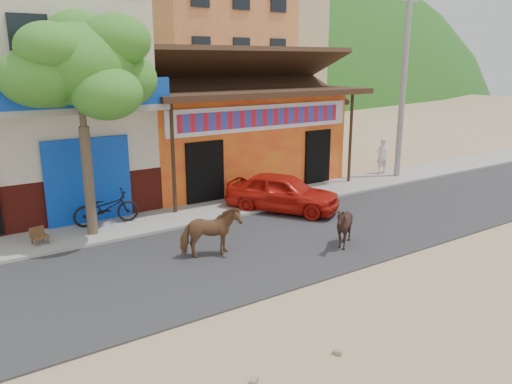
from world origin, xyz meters
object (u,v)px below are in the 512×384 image
(red_car, at_px, (283,192))
(scooter, at_px, (106,208))
(cow_tan, at_px, (211,233))
(cafe_chair_left, at_px, (39,229))
(pedestrian, at_px, (382,156))
(tree, at_px, (84,126))
(utility_pole, at_px, (404,78))
(cow_dark, at_px, (344,226))

(red_car, height_order, scooter, red_car)
(cow_tan, distance_m, cafe_chair_left, 4.64)
(red_car, xyz_separation_m, scooter, (-5.29, 1.59, -0.05))
(pedestrian, height_order, cafe_chair_left, pedestrian)
(red_car, bearing_deg, scooter, 129.40)
(tree, distance_m, cafe_chair_left, 2.95)
(scooter, bearing_deg, cow_tan, -152.68)
(red_car, distance_m, cafe_chair_left, 7.35)
(pedestrian, bearing_deg, utility_pole, 110.81)
(utility_pole, xyz_separation_m, red_car, (-6.91, -1.20, -3.45))
(utility_pole, height_order, cow_tan, utility_pole)
(tree, height_order, pedestrian, tree)
(red_car, relative_size, scooter, 1.94)
(utility_pole, relative_size, scooter, 4.22)
(utility_pole, relative_size, cafe_chair_left, 9.90)
(tree, distance_m, utility_pole, 12.84)
(cow_tan, bearing_deg, pedestrian, -55.75)
(scooter, height_order, cafe_chair_left, scooter)
(tree, distance_m, red_car, 6.45)
(utility_pole, bearing_deg, tree, -179.10)
(pedestrian, bearing_deg, scooter, 6.32)
(pedestrian, distance_m, cafe_chair_left, 14.04)
(scooter, bearing_deg, red_car, -100.17)
(red_car, bearing_deg, cow_tan, 175.47)
(utility_pole, distance_m, scooter, 12.70)
(utility_pole, height_order, red_car, utility_pole)
(cafe_chair_left, bearing_deg, utility_pole, -10.76)
(utility_pole, distance_m, cow_dark, 9.60)
(utility_pole, height_order, cafe_chair_left, utility_pole)
(utility_pole, relative_size, pedestrian, 5.25)
(tree, height_order, utility_pole, utility_pole)
(cow_tan, height_order, red_car, same)
(cow_tan, height_order, pedestrian, pedestrian)
(scooter, bearing_deg, cafe_chair_left, 114.13)
(scooter, xyz_separation_m, pedestrian, (12.00, 0.31, 0.26))
(tree, xyz_separation_m, pedestrian, (12.60, 0.90, -2.24))
(cafe_chair_left, bearing_deg, cow_dark, -45.93)
(cow_tan, distance_m, red_car, 4.43)
(cow_tan, bearing_deg, cow_dark, -100.03)
(tree, relative_size, cow_tan, 4.03)
(cow_dark, bearing_deg, red_car, 175.83)
(pedestrian, bearing_deg, cow_dark, 41.30)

